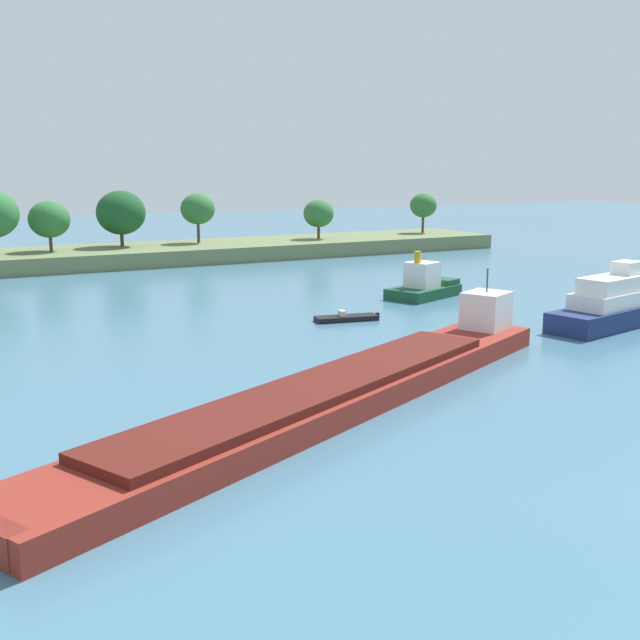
{
  "coord_description": "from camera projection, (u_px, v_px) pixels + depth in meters",
  "views": [
    {
      "loc": [
        -27.22,
        -18.1,
        13.64
      ],
      "look_at": [
        1.39,
        36.72,
        1.2
      ],
      "focal_mm": 43.57,
      "sensor_mm": 36.0,
      "label": 1
    }
  ],
  "objects": [
    {
      "name": "tugboat",
      "position": [
        424.0,
        285.0,
        80.83
      ],
      "size": [
        9.18,
        6.98,
        4.92
      ],
      "color": "#19472D",
      "rests_on": "ground"
    },
    {
      "name": "treeline_island",
      "position": [
        189.0,
        240.0,
        112.6
      ],
      "size": [
        91.57,
        15.65,
        10.48
      ],
      "color": "#66754C",
      "rests_on": "ground"
    },
    {
      "name": "small_motorboat",
      "position": [
        347.0,
        318.0,
        68.82
      ],
      "size": [
        5.99,
        2.63,
        0.95
      ],
      "color": "black",
      "rests_on": "ground"
    },
    {
      "name": "cargo_barge",
      "position": [
        344.0,
        389.0,
        44.6
      ],
      "size": [
        41.23,
        23.3,
        5.97
      ],
      "color": "maroon",
      "rests_on": "ground"
    }
  ]
}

